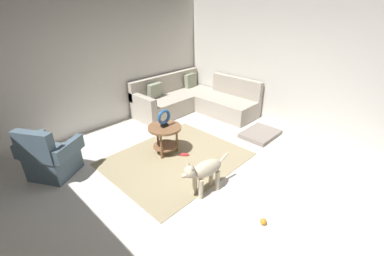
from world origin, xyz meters
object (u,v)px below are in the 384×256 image
object	(u,v)px
sectional_couch	(193,101)
dog_toy_ball	(263,222)
side_table	(165,133)
dog_bed_mat	(260,134)
dog	(204,171)
dog_toy_bone	(184,155)
armchair	(50,158)
torus_sculpture	(164,118)

from	to	relation	value
sectional_couch	dog_toy_ball	distance (m)	3.83
side_table	dog_bed_mat	distance (m)	2.07
dog	dog_toy_bone	distance (m)	1.09
dog	armchair	bearing A→B (deg)	42.62
sectional_couch	side_table	xyz separation A→B (m)	(-1.82, -1.02, 0.13)
torus_sculpture	sectional_couch	bearing A→B (deg)	29.21
sectional_couch	dog_toy_bone	bearing A→B (deg)	-140.91
side_table	dog	bearing A→B (deg)	-105.36
sectional_couch	armchair	bearing A→B (deg)	-176.21
armchair	side_table	xyz separation A→B (m)	(1.70, -0.78, 0.09)
dog	dog_toy_ball	world-z (taller)	dog
dog_toy_ball	dog_toy_bone	world-z (taller)	dog_toy_ball
sectional_couch	dog	distance (m)	3.13
torus_sculpture	dog_toy_ball	distance (m)	2.30
dog	dog_toy_ball	xyz separation A→B (m)	(0.07, -0.94, -0.34)
sectional_couch	torus_sculpture	xyz separation A→B (m)	(-1.82, -1.02, 0.42)
dog	dog_toy_ball	bearing A→B (deg)	-167.13
armchair	dog	size ratio (longest dim) A/B	1.18
side_table	dog	world-z (taller)	dog
dog	dog_toy_bone	world-z (taller)	dog
sectional_couch	dog	world-z (taller)	sectional_couch
sectional_couch	dog_bed_mat	distance (m)	1.96
dog	dog_toy_ball	distance (m)	1.00
dog_bed_mat	dog	world-z (taller)	dog
sectional_couch	side_table	bearing A→B (deg)	-150.79
dog_bed_mat	dog_toy_bone	world-z (taller)	dog_bed_mat
armchair	dog	bearing A→B (deg)	3.33
sectional_couch	dog_toy_bone	size ratio (longest dim) A/B	12.50
torus_sculpture	side_table	bearing A→B (deg)	180.00
dog_toy_ball	dog_toy_bone	distance (m)	1.90
torus_sculpture	dog_toy_bone	distance (m)	0.78
torus_sculpture	dog_bed_mat	distance (m)	2.14
armchair	dog_toy_ball	distance (m)	3.30
torus_sculpture	dog_toy_ball	xyz separation A→B (m)	(-0.28, -2.18, -0.67)
side_table	dog_toy_ball	size ratio (longest dim) A/B	7.23
sectional_couch	side_table	distance (m)	2.09
armchair	dog_toy_bone	world-z (taller)	armchair
sectional_couch	dog	xyz separation A→B (m)	(-2.16, -2.26, 0.09)
torus_sculpture	dog_toy_bone	bearing A→B (deg)	-65.35
dog	dog_toy_ball	size ratio (longest dim) A/B	10.18
dog_toy_bone	dog_bed_mat	bearing A→B (deg)	-19.57
dog_toy_ball	dog_toy_bone	size ratio (longest dim) A/B	0.46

